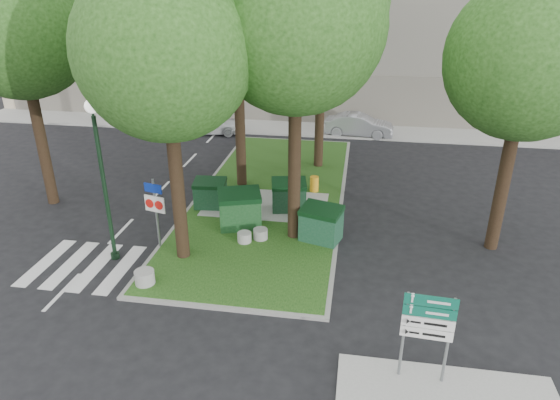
% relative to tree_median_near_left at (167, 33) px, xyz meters
% --- Properties ---
extents(ground, '(120.00, 120.00, 0.00)m').
position_rel_tree_median_near_left_xyz_m(ground, '(1.41, -2.56, -7.32)').
color(ground, black).
rests_on(ground, ground).
extents(median_island, '(6.00, 16.00, 0.12)m').
position_rel_tree_median_near_left_xyz_m(median_island, '(1.91, 5.44, -7.26)').
color(median_island, '#153F12').
rests_on(median_island, ground).
extents(median_kerb, '(6.30, 16.30, 0.10)m').
position_rel_tree_median_near_left_xyz_m(median_kerb, '(1.91, 5.44, -7.27)').
color(median_kerb, gray).
rests_on(median_kerb, ground).
extents(building_sidewalk, '(42.00, 3.00, 0.12)m').
position_rel_tree_median_near_left_xyz_m(building_sidewalk, '(1.41, 15.94, -7.26)').
color(building_sidewalk, '#999993').
rests_on(building_sidewalk, ground).
extents(zebra_crossing, '(5.00, 3.00, 0.01)m').
position_rel_tree_median_near_left_xyz_m(zebra_crossing, '(-2.34, -1.06, -7.31)').
color(zebra_crossing, silver).
rests_on(zebra_crossing, ground).
extents(tree_median_near_left, '(5.20, 5.20, 10.53)m').
position_rel_tree_median_near_left_xyz_m(tree_median_near_left, '(0.00, 0.00, 0.00)').
color(tree_median_near_left, black).
rests_on(tree_median_near_left, ground).
extents(tree_median_near_right, '(5.60, 5.60, 11.46)m').
position_rel_tree_median_near_left_xyz_m(tree_median_near_right, '(3.50, 2.00, 0.67)').
color(tree_median_near_right, black).
rests_on(tree_median_near_right, ground).
extents(tree_median_mid, '(4.80, 4.80, 9.99)m').
position_rel_tree_median_near_left_xyz_m(tree_median_mid, '(0.50, 6.50, -0.34)').
color(tree_median_mid, black).
rests_on(tree_median_mid, ground).
extents(tree_street_left, '(5.40, 5.40, 11.00)m').
position_rel_tree_median_near_left_xyz_m(tree_street_left, '(-7.00, 3.50, 0.33)').
color(tree_street_left, black).
rests_on(tree_street_left, ground).
extents(tree_street_right, '(5.00, 5.00, 10.06)m').
position_rel_tree_median_near_left_xyz_m(tree_street_right, '(10.50, 2.50, -0.33)').
color(tree_street_right, black).
rests_on(tree_street_right, ground).
extents(dumpster_a, '(1.35, 1.00, 1.20)m').
position_rel_tree_median_near_left_xyz_m(dumpster_a, '(-0.29, 3.87, -6.62)').
color(dumpster_a, '#0F391E').
rests_on(dumpster_a, median_island).
extents(dumpster_b, '(1.83, 1.53, 1.46)m').
position_rel_tree_median_near_left_xyz_m(dumpster_b, '(1.31, 2.35, -6.50)').
color(dumpster_b, '#123F18').
rests_on(dumpster_b, median_island).
extents(dumpster_c, '(1.54, 1.21, 1.28)m').
position_rel_tree_median_near_left_xyz_m(dumpster_c, '(2.91, 4.12, -6.58)').
color(dumpster_c, black).
rests_on(dumpster_c, median_island).
extents(dumpster_d, '(1.64, 1.36, 1.32)m').
position_rel_tree_median_near_left_xyz_m(dumpster_d, '(4.41, 1.80, -6.57)').
color(dumpster_d, '#144128').
rests_on(dumpster_d, median_island).
extents(bollard_left, '(0.61, 0.61, 0.44)m').
position_rel_tree_median_near_left_xyz_m(bollard_left, '(-0.69, -1.88, -6.98)').
color(bollard_left, '#9C9B97').
rests_on(bollard_left, median_island).
extents(bollard_right, '(0.50, 0.50, 0.36)m').
position_rel_tree_median_near_left_xyz_m(bollard_right, '(1.74, 1.20, -7.02)').
color(bollard_right, '#9D9C98').
rests_on(bollard_right, median_island).
extents(bollard_mid, '(0.52, 0.52, 0.37)m').
position_rel_tree_median_near_left_xyz_m(bollard_mid, '(2.26, 1.52, -7.01)').
color(bollard_mid, gray).
rests_on(bollard_mid, median_island).
extents(litter_bin, '(0.38, 0.38, 0.67)m').
position_rel_tree_median_near_left_xyz_m(litter_bin, '(3.74, 6.16, -6.86)').
color(litter_bin, orange).
rests_on(litter_bin, median_island).
extents(street_lamp, '(0.44, 0.44, 5.47)m').
position_rel_tree_median_near_left_xyz_m(street_lamp, '(-2.40, -0.42, -3.88)').
color(street_lamp, black).
rests_on(street_lamp, ground).
extents(traffic_sign_pole, '(0.78, 0.24, 2.64)m').
position_rel_tree_median_near_left_xyz_m(traffic_sign_pole, '(-1.13, 0.44, -5.62)').
color(traffic_sign_pole, slate).
rests_on(traffic_sign_pole, ground).
extents(directional_sign, '(1.16, 0.14, 2.33)m').
position_rel_tree_median_near_left_xyz_m(directional_sign, '(7.34, -4.56, -5.65)').
color(directional_sign, slate).
rests_on(directional_sign, sidewalk_corner).
extents(car_white, '(4.28, 2.17, 1.39)m').
position_rel_tree_median_near_left_xyz_m(car_white, '(-3.54, 14.23, -6.62)').
color(car_white, silver).
rests_on(car_white, ground).
extents(car_silver, '(4.14, 1.71, 1.33)m').
position_rel_tree_median_near_left_xyz_m(car_silver, '(5.48, 15.18, -6.65)').
color(car_silver, '#95979C').
rests_on(car_silver, ground).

